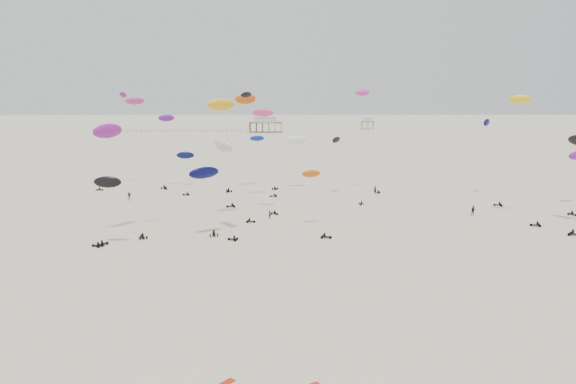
{
  "coord_description": "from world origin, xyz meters",
  "views": [
    {
      "loc": [
        -1.6,
        -10.03,
        24.17
      ],
      "look_at": [
        0.0,
        88.0,
        7.0
      ],
      "focal_mm": 35.0,
      "sensor_mm": 36.0,
      "label": 1
    }
  ],
  "objects_px": {
    "rig_0": "(576,166)",
    "spectator_0": "(270,219)",
    "pavilion_main": "(266,126)",
    "pavilion_small": "(368,124)",
    "rig_4": "(265,129)",
    "rig_9": "(185,160)"
  },
  "relations": [
    {
      "from": "pavilion_main",
      "to": "spectator_0",
      "type": "relative_size",
      "value": 10.53
    },
    {
      "from": "spectator_0",
      "to": "pavilion_small",
      "type": "bearing_deg",
      "value": -47.7
    },
    {
      "from": "pavilion_main",
      "to": "rig_0",
      "type": "relative_size",
      "value": 1.26
    },
    {
      "from": "rig_0",
      "to": "spectator_0",
      "type": "height_order",
      "value": "rig_0"
    },
    {
      "from": "rig_0",
      "to": "spectator_0",
      "type": "bearing_deg",
      "value": -8.04
    },
    {
      "from": "rig_9",
      "to": "spectator_0",
      "type": "height_order",
      "value": "rig_9"
    },
    {
      "from": "pavilion_main",
      "to": "spectator_0",
      "type": "xyz_separation_m",
      "value": [
        6.59,
        -252.36,
        -4.22
      ]
    },
    {
      "from": "pavilion_main",
      "to": "rig_9",
      "type": "height_order",
      "value": "rig_9"
    },
    {
      "from": "rig_9",
      "to": "rig_4",
      "type": "bearing_deg",
      "value": -149.15
    },
    {
      "from": "rig_4",
      "to": "spectator_0",
      "type": "bearing_deg",
      "value": 58.8
    },
    {
      "from": "pavilion_main",
      "to": "pavilion_small",
      "type": "bearing_deg",
      "value": 23.2
    },
    {
      "from": "rig_0",
      "to": "rig_4",
      "type": "distance_m",
      "value": 67.77
    },
    {
      "from": "rig_0",
      "to": "pavilion_small",
      "type": "bearing_deg",
      "value": -107.52
    },
    {
      "from": "spectator_0",
      "to": "rig_4",
      "type": "bearing_deg",
      "value": -27.33
    },
    {
      "from": "pavilion_small",
      "to": "spectator_0",
      "type": "distance_m",
      "value": 289.41
    },
    {
      "from": "pavilion_main",
      "to": "rig_4",
      "type": "relative_size",
      "value": 0.98
    },
    {
      "from": "rig_9",
      "to": "pavilion_small",
      "type": "bearing_deg",
      "value": -23.45
    },
    {
      "from": "pavilion_small",
      "to": "rig_4",
      "type": "xyz_separation_m",
      "value": [
        -64.45,
        -274.72,
        13.55
      ]
    },
    {
      "from": "pavilion_small",
      "to": "rig_9",
      "type": "height_order",
      "value": "rig_9"
    },
    {
      "from": "pavilion_small",
      "to": "rig_0",
      "type": "distance_m",
      "value": 270.7
    },
    {
      "from": "rig_0",
      "to": "rig_4",
      "type": "bearing_deg",
      "value": -14.61
    },
    {
      "from": "pavilion_main",
      "to": "spectator_0",
      "type": "distance_m",
      "value": 252.48
    }
  ]
}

